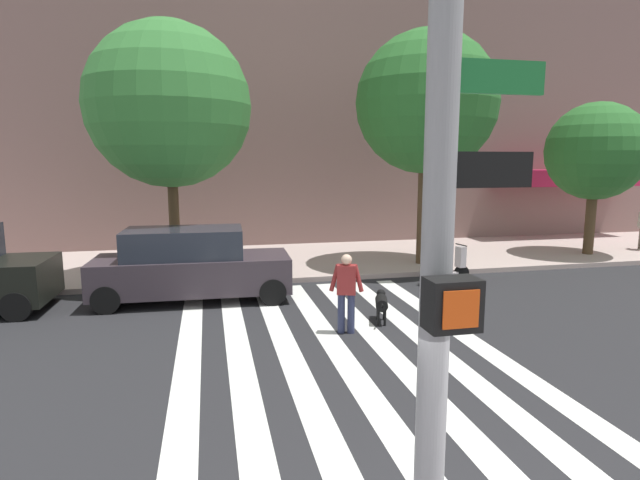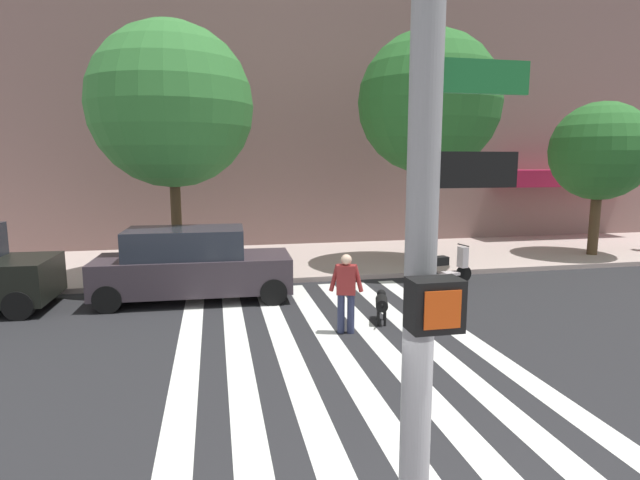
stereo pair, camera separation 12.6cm
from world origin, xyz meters
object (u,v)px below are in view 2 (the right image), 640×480
street_tree_middle (429,103)px  dog_on_leash (382,302)px  street_tree_nearest (171,106)px  parked_scooter (447,267)px  pedestrian_dog_walker (346,289)px  street_tree_further (600,152)px  traffic_light_pole (429,157)px  parked_car_behind_first (192,265)px

street_tree_middle → dog_on_leash: street_tree_middle is taller
street_tree_middle → street_tree_nearest: bearing=-178.9°
parked_scooter → pedestrian_dog_walker: pedestrian_dog_walker is taller
parked_scooter → street_tree_further: size_ratio=0.30×
parked_scooter → street_tree_further: bearing=19.8°
pedestrian_dog_walker → dog_on_leash: pedestrian_dog_walker is taller
street_tree_middle → dog_on_leash: (-3.19, -5.13, -4.84)m
traffic_light_pole → pedestrian_dog_walker: 7.71m
street_tree_nearest → street_tree_middle: size_ratio=0.97×
parked_scooter → street_tree_middle: bearing=84.0°
pedestrian_dog_walker → parked_scooter: bearing=41.7°
traffic_light_pole → street_tree_middle: 14.04m
street_tree_middle → pedestrian_dog_walker: bearing=-126.2°
parked_car_behind_first → pedestrian_dog_walker: (3.16, -3.23, 0.03)m
street_tree_nearest → street_tree_further: 14.44m
parked_car_behind_first → street_tree_further: street_tree_further is taller
parked_car_behind_first → dog_on_leash: parked_car_behind_first is taller
parked_car_behind_first → street_tree_nearest: street_tree_nearest is taller
street_tree_middle → street_tree_further: 6.77m
street_tree_nearest → street_tree_further: (14.39, 0.43, -1.21)m
street_tree_further → street_tree_nearest: bearing=-178.3°
parked_scooter → street_tree_nearest: (-7.56, 2.03, 4.53)m
street_tree_nearest → dog_on_leash: 8.17m
parked_scooter → street_tree_middle: size_ratio=0.22×
street_tree_nearest → street_tree_middle: 7.79m
street_tree_further → pedestrian_dog_walker: street_tree_further is taller
traffic_light_pole → street_tree_further: traffic_light_pole is taller
traffic_light_pole → street_tree_middle: (5.57, 12.77, 1.76)m
street_tree_further → dog_on_leash: (-9.79, -5.42, -3.36)m
traffic_light_pole → street_tree_further: (12.17, 13.06, 0.28)m
street_tree_nearest → pedestrian_dog_walker: street_tree_nearest is taller
parked_car_behind_first → street_tree_middle: street_tree_middle is taller
traffic_light_pole → dog_on_leash: bearing=72.7°
street_tree_middle → parked_car_behind_first: bearing=-161.6°
pedestrian_dog_walker → parked_car_behind_first: bearing=134.4°
traffic_light_pole → pedestrian_dog_walker: (1.43, 7.12, -2.59)m
traffic_light_pole → street_tree_further: bearing=47.0°
street_tree_middle → pedestrian_dog_walker: 8.25m
traffic_light_pole → street_tree_further: 17.85m
street_tree_middle → street_tree_further: bearing=2.5°
parked_car_behind_first → street_tree_nearest: bearing=102.2°
parked_scooter → dog_on_leash: 4.19m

